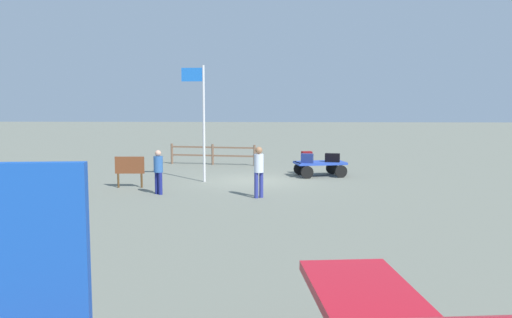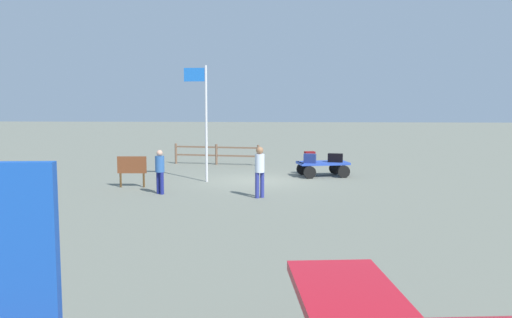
{
  "view_description": "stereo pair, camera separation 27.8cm",
  "coord_description": "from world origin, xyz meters",
  "px_view_note": "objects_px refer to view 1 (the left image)",
  "views": [
    {
      "loc": [
        -0.88,
        22.77,
        3.35
      ],
      "look_at": [
        -0.22,
        6.0,
        1.54
      ],
      "focal_mm": 38.81,
      "sensor_mm": 36.0,
      "label": 1
    },
    {
      "loc": [
        -1.16,
        22.75,
        3.35
      ],
      "look_at": [
        -0.22,
        6.0,
        1.54
      ],
      "focal_mm": 38.81,
      "sensor_mm": 36.0,
      "label": 2
    }
  ],
  "objects_px": {
    "flagpole": "(201,113)",
    "worker_trailing": "(158,169)",
    "signboard": "(130,167)",
    "suitcase_maroon": "(307,156)",
    "suitcase_grey": "(307,158)",
    "suitcase_olive": "(332,158)",
    "luggage_cart": "(319,165)",
    "worker_lead": "(259,168)"
  },
  "relations": [
    {
      "from": "worker_lead",
      "to": "signboard",
      "type": "xyz_separation_m",
      "value": [
        5.0,
        -2.02,
        -0.25
      ]
    },
    {
      "from": "suitcase_grey",
      "to": "signboard",
      "type": "height_order",
      "value": "signboard"
    },
    {
      "from": "suitcase_olive",
      "to": "suitcase_maroon",
      "type": "bearing_deg",
      "value": -32.56
    },
    {
      "from": "luggage_cart",
      "to": "suitcase_grey",
      "type": "height_order",
      "value": "suitcase_grey"
    },
    {
      "from": "suitcase_olive",
      "to": "luggage_cart",
      "type": "bearing_deg",
      "value": -4.54
    },
    {
      "from": "worker_trailing",
      "to": "suitcase_maroon",
      "type": "bearing_deg",
      "value": -134.97
    },
    {
      "from": "worker_lead",
      "to": "flagpole",
      "type": "height_order",
      "value": "flagpole"
    },
    {
      "from": "worker_trailing",
      "to": "signboard",
      "type": "bearing_deg",
      "value": -45.43
    },
    {
      "from": "worker_trailing",
      "to": "flagpole",
      "type": "relative_size",
      "value": 0.33
    },
    {
      "from": "suitcase_maroon",
      "to": "signboard",
      "type": "bearing_deg",
      "value": 30.53
    },
    {
      "from": "suitcase_maroon",
      "to": "worker_trailing",
      "type": "relative_size",
      "value": 0.32
    },
    {
      "from": "suitcase_maroon",
      "to": "signboard",
      "type": "xyz_separation_m",
      "value": [
        6.95,
        4.1,
        -0.05
      ]
    },
    {
      "from": "luggage_cart",
      "to": "flagpole",
      "type": "relative_size",
      "value": 0.5
    },
    {
      "from": "suitcase_maroon",
      "to": "flagpole",
      "type": "xyz_separation_m",
      "value": [
        4.41,
        2.48,
        1.97
      ]
    },
    {
      "from": "suitcase_olive",
      "to": "flagpole",
      "type": "height_order",
      "value": "flagpole"
    },
    {
      "from": "flagpole",
      "to": "signboard",
      "type": "bearing_deg",
      "value": 32.45
    },
    {
      "from": "suitcase_olive",
      "to": "worker_trailing",
      "type": "distance_m",
      "value": 8.2
    },
    {
      "from": "worker_lead",
      "to": "worker_trailing",
      "type": "height_order",
      "value": "worker_lead"
    },
    {
      "from": "flagpole",
      "to": "worker_trailing",
      "type": "bearing_deg",
      "value": 69.84
    },
    {
      "from": "suitcase_grey",
      "to": "worker_lead",
      "type": "xyz_separation_m",
      "value": [
        1.91,
        5.02,
        0.19
      ]
    },
    {
      "from": "signboard",
      "to": "suitcase_maroon",
      "type": "bearing_deg",
      "value": -149.47
    },
    {
      "from": "luggage_cart",
      "to": "suitcase_grey",
      "type": "bearing_deg",
      "value": 38.57
    },
    {
      "from": "worker_trailing",
      "to": "flagpole",
      "type": "xyz_separation_m",
      "value": [
        -1.12,
        -3.05,
        1.9
      ]
    },
    {
      "from": "flagpole",
      "to": "signboard",
      "type": "height_order",
      "value": "flagpole"
    },
    {
      "from": "worker_trailing",
      "to": "luggage_cart",
      "type": "bearing_deg",
      "value": -141.1
    },
    {
      "from": "suitcase_olive",
      "to": "signboard",
      "type": "relative_size",
      "value": 0.57
    },
    {
      "from": "signboard",
      "to": "flagpole",
      "type": "bearing_deg",
      "value": -147.55
    },
    {
      "from": "luggage_cart",
      "to": "suitcase_grey",
      "type": "relative_size",
      "value": 4.28
    },
    {
      "from": "luggage_cart",
      "to": "suitcase_maroon",
      "type": "bearing_deg",
      "value": -50.82
    },
    {
      "from": "suitcase_maroon",
      "to": "suitcase_grey",
      "type": "relative_size",
      "value": 0.92
    },
    {
      "from": "suitcase_grey",
      "to": "flagpole",
      "type": "bearing_deg",
      "value": 17.58
    },
    {
      "from": "suitcase_olive",
      "to": "suitcase_maroon",
      "type": "relative_size",
      "value": 1.33
    },
    {
      "from": "luggage_cart",
      "to": "worker_lead",
      "type": "height_order",
      "value": "worker_lead"
    },
    {
      "from": "suitcase_grey",
      "to": "flagpole",
      "type": "xyz_separation_m",
      "value": [
        4.37,
        1.39,
        1.97
      ]
    },
    {
      "from": "luggage_cart",
      "to": "suitcase_olive",
      "type": "relative_size",
      "value": 3.5
    },
    {
      "from": "suitcase_grey",
      "to": "signboard",
      "type": "bearing_deg",
      "value": 23.46
    },
    {
      "from": "suitcase_maroon",
      "to": "suitcase_grey",
      "type": "xyz_separation_m",
      "value": [
        0.04,
        1.1,
        0.0
      ]
    },
    {
      "from": "luggage_cart",
      "to": "worker_trailing",
      "type": "relative_size",
      "value": 1.5
    },
    {
      "from": "suitcase_olive",
      "to": "flagpole",
      "type": "relative_size",
      "value": 0.14
    },
    {
      "from": "luggage_cart",
      "to": "signboard",
      "type": "height_order",
      "value": "signboard"
    },
    {
      "from": "suitcase_maroon",
      "to": "flagpole",
      "type": "height_order",
      "value": "flagpole"
    },
    {
      "from": "suitcase_grey",
      "to": "flagpole",
      "type": "relative_size",
      "value": 0.12
    }
  ]
}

